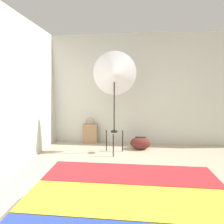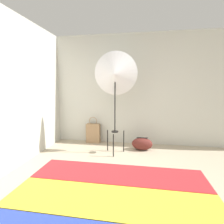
# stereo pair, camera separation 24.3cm
# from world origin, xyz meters

# --- Properties ---
(ground_plane) EXTENTS (14.00, 14.00, 0.00)m
(ground_plane) POSITION_xyz_m (0.00, 0.00, 0.00)
(ground_plane) COLOR tan
(wall_back) EXTENTS (8.00, 0.05, 2.60)m
(wall_back) POSITION_xyz_m (0.00, 2.61, 1.30)
(wall_back) COLOR beige
(wall_back) RESTS_ON ground_plane
(wall_side_left) EXTENTS (0.05, 8.00, 2.60)m
(wall_side_left) POSITION_xyz_m (-1.67, 1.00, 1.30)
(wall_side_left) COLOR beige
(wall_side_left) RESTS_ON ground_plane
(photo_umbrella) EXTENTS (0.88, 0.35, 2.08)m
(photo_umbrella) POSITION_xyz_m (-0.09, 1.87, 1.62)
(photo_umbrella) COLOR black
(photo_umbrella) RESTS_ON ground_plane
(tote_bag) EXTENTS (0.34, 0.14, 0.64)m
(tote_bag) POSITION_xyz_m (-0.72, 2.46, 0.24)
(tote_bag) COLOR #9E7A56
(tote_bag) RESTS_ON ground_plane
(duffel_bag) EXTENTS (0.45, 0.27, 0.28)m
(duffel_bag) POSITION_xyz_m (0.48, 2.14, 0.14)
(duffel_bag) COLOR #5B231E
(duffel_bag) RESTS_ON ground_plane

